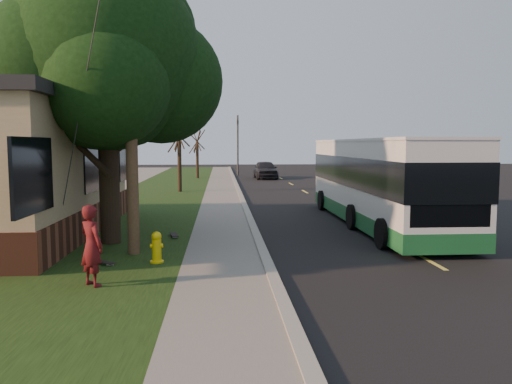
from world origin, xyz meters
TOP-DOWN VIEW (x-y plane):
  - ground at (0.00, 0.00)m, footprint 120.00×120.00m
  - road at (4.00, 10.00)m, footprint 8.00×80.00m
  - curb at (0.00, 10.00)m, footprint 0.25×80.00m
  - sidewalk at (-1.00, 10.00)m, footprint 2.00×80.00m
  - grass_verge at (-4.50, 10.00)m, footprint 5.00×80.00m
  - fire_hydrant at (-2.60, 0.00)m, footprint 0.32×0.32m
  - utility_pole at (-3.31, 0.99)m, footprint 2.86×3.21m
  - leafy_tree at (-4.17, 2.65)m, footprint 6.30×6.00m
  - bare_tree_near at (-3.50, 18.00)m, footprint 1.38×1.21m
  - bare_tree_far at (-3.00, 30.00)m, footprint 1.38×1.21m
  - traffic_signal at (0.50, 34.00)m, footprint 0.18×0.22m
  - transit_bus at (4.48, 5.47)m, footprint 2.58×11.20m
  - skateboarder at (-3.62, -1.88)m, footprint 0.69×0.68m
  - skateboard_main at (-2.50, 3.34)m, footprint 0.33×0.78m
  - skateboard_spare at (-3.84, -0.10)m, footprint 0.70×0.56m
  - dumpster at (-7.44, 9.30)m, footprint 1.97×1.80m
  - distant_car at (2.66, 29.82)m, footprint 1.89×4.48m

SIDE VIEW (x-z plane):
  - ground at x=0.00m, z-range 0.00..0.00m
  - road at x=4.00m, z-range 0.00..0.01m
  - grass_verge at x=-4.50m, z-range 0.00..0.07m
  - sidewalk at x=-1.00m, z-range 0.00..0.08m
  - curb at x=0.00m, z-range 0.00..0.12m
  - skateboard_spare at x=-3.84m, z-range 0.09..0.15m
  - skateboard_main at x=-2.50m, z-range 0.09..0.16m
  - fire_hydrant at x=-2.60m, z-range 0.06..0.80m
  - dumpster at x=-7.44m, z-range 0.04..1.45m
  - distant_car at x=2.66m, z-range 0.00..1.51m
  - skateboarder at x=-3.62m, z-range 0.07..1.68m
  - transit_bus at x=4.48m, z-range 0.10..3.13m
  - bare_tree_far at x=-3.00m, z-range -0.01..4.02m
  - bare_tree_near at x=-3.50m, z-range 0.00..4.30m
  - traffic_signal at x=0.50m, z-range 0.41..5.91m
  - utility_pole at x=-3.31m, z-range 0.10..9.17m
  - leafy_tree at x=-4.17m, z-range 1.27..9.07m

